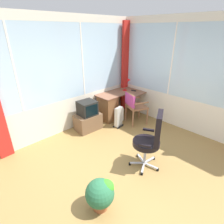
{
  "coord_description": "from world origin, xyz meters",
  "views": [
    {
      "loc": [
        -1.9,
        -1.45,
        2.42
      ],
      "look_at": [
        0.5,
        0.99,
        0.84
      ],
      "focal_mm": 28.91,
      "sensor_mm": 36.0,
      "label": 1
    }
  ],
  "objects": [
    {
      "name": "office_chair",
      "position": [
        0.53,
        0.01,
        0.64
      ],
      "size": [
        0.62,
        0.58,
        1.14
      ],
      "color": "#B7B7BF",
      "rests_on": "ground"
    },
    {
      "name": "curtain_corner",
      "position": [
        2.29,
        2.22,
        1.32
      ],
      "size": [
        0.27,
        0.08,
        2.64
      ],
      "primitive_type": "cube",
      "rotation": [
        0.0,
        0.0,
        -0.03
      ],
      "color": "red",
      "rests_on": "ground"
    },
    {
      "name": "desk",
      "position": [
        1.39,
        2.01,
        0.4
      ],
      "size": [
        1.27,
        0.87,
        0.74
      ],
      "color": "brown",
      "rests_on": "ground"
    },
    {
      "name": "potted_plant",
      "position": [
        -0.72,
        -0.02,
        0.29
      ],
      "size": [
        0.42,
        0.42,
        0.5
      ],
      "color": "#9E5430",
      "rests_on": "ground"
    },
    {
      "name": "east_window_panel",
      "position": [
        2.42,
        -0.0,
        1.37
      ],
      "size": [
        0.07,
        4.65,
        2.74
      ],
      "color": "silver",
      "rests_on": "ground"
    },
    {
      "name": "tv_on_stand",
      "position": [
        0.58,
        1.96,
        0.35
      ],
      "size": [
        0.67,
        0.48,
        0.79
      ],
      "color": "brown",
      "rests_on": "ground"
    },
    {
      "name": "wooden_armchair",
      "position": [
        1.67,
        1.36,
        0.58
      ],
      "size": [
        0.63,
        0.63,
        0.89
      ],
      "color": "#986342",
      "rests_on": "ground"
    },
    {
      "name": "ground",
      "position": [
        0.0,
        0.0,
        -0.03
      ],
      "size": [
        5.78,
        5.65,
        0.06
      ],
      "primitive_type": "cube",
      "color": "olive"
    },
    {
      "name": "space_heater",
      "position": [
        1.28,
        1.5,
        0.28
      ],
      "size": [
        0.32,
        0.2,
        0.56
      ],
      "color": "silver",
      "rests_on": "ground"
    },
    {
      "name": "tv_remote",
      "position": [
        2.18,
        1.77,
        0.75
      ],
      "size": [
        0.08,
        0.16,
        0.02
      ],
      "primitive_type": "cube",
      "rotation": [
        0.0,
        0.0,
        0.28
      ],
      "color": "black",
      "rests_on": "desk"
    },
    {
      "name": "desk_lamp",
      "position": [
        2.11,
        1.94,
        0.98
      ],
      "size": [
        0.24,
        0.2,
        0.38
      ],
      "color": "red",
      "rests_on": "desk"
    },
    {
      "name": "north_window_panel",
      "position": [
        -0.0,
        2.35,
        1.37
      ],
      "size": [
        4.78,
        0.07,
        2.74
      ],
      "color": "silver",
      "rests_on": "ground"
    }
  ]
}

